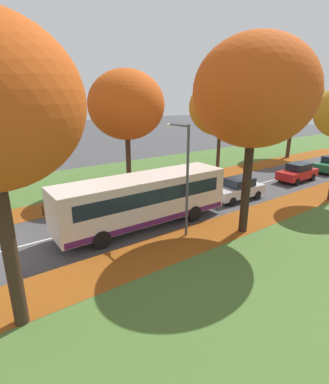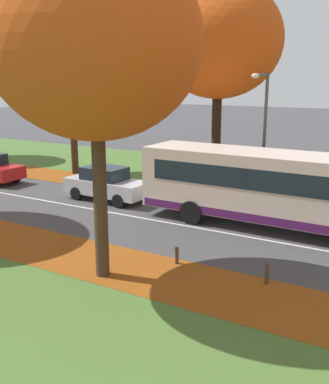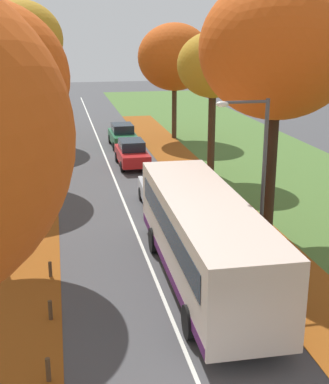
# 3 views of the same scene
# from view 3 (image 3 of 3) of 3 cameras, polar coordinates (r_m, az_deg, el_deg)

# --- Properties ---
(leaf_litter_left) EXTENTS (2.80, 60.00, 0.00)m
(leaf_litter_left) POSITION_cam_3_polar(r_m,az_deg,el_deg) (23.42, -14.61, -4.12)
(leaf_litter_left) COLOR #8C4714
(leaf_litter_left) RESTS_ON grass_verge_left
(grass_verge_right) EXTENTS (12.00, 90.00, 0.01)m
(grass_verge_right) POSITION_cam_3_polar(r_m,az_deg,el_deg) (31.51, 11.83, 1.51)
(grass_verge_right) COLOR #476B2D
(grass_verge_right) RESTS_ON ground
(leaf_litter_right) EXTENTS (2.80, 60.00, 0.00)m
(leaf_litter_right) POSITION_cam_3_polar(r_m,az_deg,el_deg) (24.56, 7.32, -2.69)
(leaf_litter_right) COLOR #8C4714
(leaf_litter_right) RESTS_ON grass_verge_right
(road_centre_line) EXTENTS (0.12, 80.00, 0.01)m
(road_centre_line) POSITION_cam_3_polar(r_m,az_deg,el_deg) (29.21, -5.03, 0.59)
(road_centre_line) COLOR silver
(road_centre_line) RESTS_ON ground
(tree_left_mid) EXTENTS (6.19, 6.19, 9.10)m
(tree_left_mid) POSITION_cam_3_polar(r_m,az_deg,el_deg) (29.64, -17.01, 12.58)
(tree_left_mid) COLOR #422D1E
(tree_left_mid) RESTS_ON ground
(tree_left_far) EXTENTS (6.23, 6.23, 10.30)m
(tree_left_far) POSITION_cam_3_polar(r_m,az_deg,el_deg) (41.53, -15.19, 15.42)
(tree_left_far) COLOR #422D1E
(tree_left_far) RESTS_ON ground
(tree_right_near) EXTENTS (6.11, 6.11, 10.27)m
(tree_right_near) POSITION_cam_3_polar(r_m,az_deg,el_deg) (21.73, 11.98, 14.71)
(tree_right_near) COLOR black
(tree_right_near) RESTS_ON ground
(tree_right_mid) EXTENTS (4.08, 4.08, 8.13)m
(tree_right_mid) POSITION_cam_3_polar(r_m,az_deg,el_deg) (30.90, 5.22, 13.25)
(tree_right_mid) COLOR #382619
(tree_right_mid) RESTS_ON ground
(tree_right_far) EXTENTS (5.56, 5.56, 8.69)m
(tree_right_far) POSITION_cam_3_polar(r_m,az_deg,el_deg) (41.52, 1.08, 14.18)
(tree_right_far) COLOR #422D1E
(tree_right_far) RESTS_ON ground
(bollard_third) EXTENTS (0.12, 0.12, 0.64)m
(bollard_third) POSITION_cam_3_polar(r_m,az_deg,el_deg) (13.95, -12.31, -18.05)
(bollard_third) COLOR #4C3823
(bollard_third) RESTS_ON ground
(bollard_fourth) EXTENTS (0.12, 0.12, 0.62)m
(bollard_fourth) POSITION_cam_3_polar(r_m,az_deg,el_deg) (16.45, -12.08, -12.24)
(bollard_fourth) COLOR #4C3823
(bollard_fourth) RESTS_ON ground
(bollard_fifth) EXTENTS (0.12, 0.12, 0.55)m
(bollard_fifth) POSITION_cam_3_polar(r_m,az_deg,el_deg) (19.08, -12.09, -8.07)
(bollard_fifth) COLOR #4C3823
(bollard_fifth) RESTS_ON ground
(streetlamp_right) EXTENTS (1.89, 0.28, 6.00)m
(streetlamp_right) POSITION_cam_3_polar(r_m,az_deg,el_deg) (18.85, 9.67, 2.95)
(streetlamp_right) COLOR #47474C
(streetlamp_right) RESTS_ON ground
(bus) EXTENTS (2.78, 10.44, 2.98)m
(bus) POSITION_cam_3_polar(r_m,az_deg,el_deg) (17.75, 4.17, -4.65)
(bus) COLOR beige
(bus) RESTS_ON ground
(car_silver_lead) EXTENTS (1.93, 4.27, 1.62)m
(car_silver_lead) POSITION_cam_3_polar(r_m,az_deg,el_deg) (25.54, -0.46, 0.12)
(car_silver_lead) COLOR #B7BABF
(car_silver_lead) RESTS_ON ground
(car_red_following) EXTENTS (1.81, 4.21, 1.62)m
(car_red_following) POSITION_cam_3_polar(r_m,az_deg,el_deg) (33.39, -3.50, 4.15)
(car_red_following) COLOR #B21919
(car_red_following) RESTS_ON ground
(car_green_third_in_line) EXTENTS (1.83, 4.23, 1.62)m
(car_green_third_in_line) POSITION_cam_3_polar(r_m,az_deg,el_deg) (39.15, -4.48, 6.05)
(car_green_third_in_line) COLOR #1E6038
(car_green_third_in_line) RESTS_ON ground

